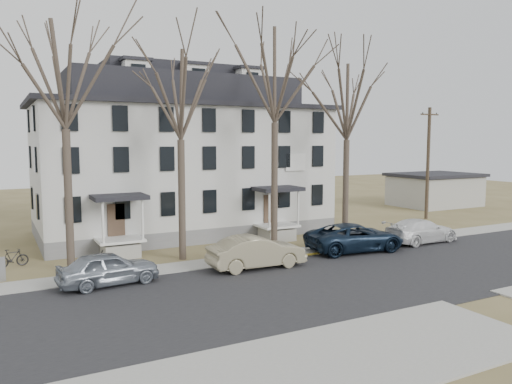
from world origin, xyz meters
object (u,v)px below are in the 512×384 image
tree_far_left (63,66)px  car_navy (355,238)px  tree_center (275,68)px  utility_pole_far (428,162)px  bicycle_left (117,251)px  bicycle_right (12,259)px  car_white (421,231)px  boarding_house (183,159)px  car_silver (109,269)px  tree_mid_left (180,88)px  car_tan (257,253)px  tree_mid_right (347,96)px

tree_far_left → car_navy: bearing=-10.8°
tree_far_left → tree_center: (12.00, 0.00, 0.74)m
utility_pole_far → bicycle_left: size_ratio=5.52×
tree_center → utility_pole_far: bearing=13.5°
car_navy → bicycle_right: car_navy is taller
tree_far_left → car_white: (21.40, -3.01, -9.57)m
boarding_house → car_silver: 14.63m
tree_center → car_silver: 15.29m
tree_mid_left → tree_far_left: bearing=180.0°
car_white → bicycle_right: (-24.03, 5.37, -0.29)m
car_navy → car_silver: bearing=97.9°
tree_far_left → car_tan: size_ratio=2.65×
utility_pole_far → car_silver: bearing=-165.0°
car_tan → boarding_house: bearing=0.4°
tree_mid_left → tree_center: tree_center is taller
tree_mid_left → car_white: (15.40, -3.01, -8.83)m
tree_mid_left → car_white: tree_mid_left is taller
car_silver → bicycle_right: bearing=27.8°
tree_mid_right → car_tan: (-8.75, -3.80, -8.75)m
boarding_house → tree_mid_left: 9.66m
tree_far_left → utility_pole_far: 30.29m
car_tan → bicycle_right: 12.94m
car_white → tree_center: bearing=70.0°
utility_pole_far → bicycle_left: 27.25m
tree_center → car_white: bearing=-17.7°
tree_mid_left → bicycle_right: 12.77m
boarding_house → car_navy: boarding_house is taller
car_silver → car_navy: (14.69, 0.33, 0.06)m
tree_far_left → tree_center: size_ratio=0.93×
tree_mid_right → car_tan: 12.95m
tree_far_left → car_white: size_ratio=2.57×
tree_mid_left → car_white: 18.01m
utility_pole_far → car_navy: size_ratio=1.57×
car_navy → bicycle_left: (-13.19, 4.90, -0.39)m
tree_center → car_tan: (-3.25, -3.80, -10.23)m
tree_far_left → bicycle_left: bearing=34.6°
car_navy → tree_mid_left: bearing=79.6°
car_navy → car_white: 5.50m
boarding_house → tree_mid_left: (-3.00, -8.15, 4.22)m
tree_mid_left → boarding_house: bearing=69.8°
tree_far_left → tree_center: bearing=0.0°
tree_mid_right → boarding_house: bearing=136.2°
tree_far_left → car_navy: (15.90, -3.02, -9.50)m
utility_pole_far → car_navy: (-13.60, -7.22, -4.06)m
boarding_house → car_silver: bearing=-124.1°
boarding_house → tree_mid_right: 12.51m
car_silver → car_white: size_ratio=0.86×
tree_center → car_white: (9.40, -3.01, -10.31)m
car_silver → car_white: bearing=-95.2°
car_navy → bicycle_right: 19.30m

